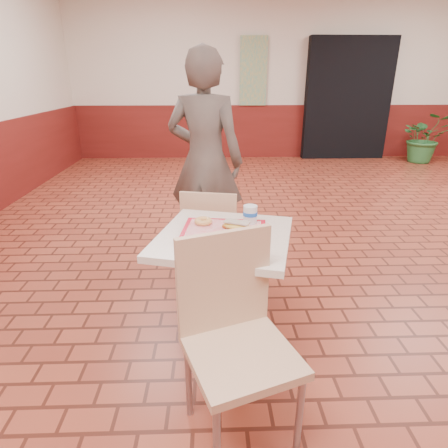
{
  "coord_description": "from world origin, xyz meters",
  "views": [
    {
      "loc": [
        -1.4,
        -2.5,
        1.52
      ],
      "look_at": [
        -1.34,
        -0.66,
        0.79
      ],
      "focal_mm": 30.0,
      "sensor_mm": 36.0,
      "label": 1
    }
  ],
  "objects_px": {
    "serving_tray": "(224,232)",
    "potted_plant": "(425,138)",
    "main_table": "(224,273)",
    "long_john_donut": "(236,226)",
    "ring_donut": "(203,221)",
    "customer": "(205,161)",
    "chair_main_back": "(212,238)",
    "chair_main_front": "(234,329)",
    "paper_cup": "(250,214)"
  },
  "relations": [
    {
      "from": "chair_main_front",
      "to": "ring_donut",
      "type": "bearing_deg",
      "value": 82.52
    },
    {
      "from": "chair_main_front",
      "to": "chair_main_back",
      "type": "bearing_deg",
      "value": 74.77
    },
    {
      "from": "chair_main_back",
      "to": "chair_main_front",
      "type": "bearing_deg",
      "value": 105.96
    },
    {
      "from": "chair_main_back",
      "to": "paper_cup",
      "type": "height_order",
      "value": "paper_cup"
    },
    {
      "from": "chair_main_front",
      "to": "chair_main_back",
      "type": "xyz_separation_m",
      "value": [
        -0.09,
        1.11,
        -0.06
      ]
    },
    {
      "from": "chair_main_back",
      "to": "serving_tray",
      "type": "xyz_separation_m",
      "value": [
        0.07,
        -0.58,
        0.29
      ]
    },
    {
      "from": "serving_tray",
      "to": "long_john_donut",
      "type": "distance_m",
      "value": 0.08
    },
    {
      "from": "customer",
      "to": "long_john_donut",
      "type": "bearing_deg",
      "value": 115.49
    },
    {
      "from": "serving_tray",
      "to": "chair_main_front",
      "type": "bearing_deg",
      "value": -87.15
    },
    {
      "from": "serving_tray",
      "to": "potted_plant",
      "type": "bearing_deg",
      "value": 52.34
    },
    {
      "from": "ring_donut",
      "to": "potted_plant",
      "type": "height_order",
      "value": "potted_plant"
    },
    {
      "from": "serving_tray",
      "to": "ring_donut",
      "type": "relative_size",
      "value": 4.54
    },
    {
      "from": "main_table",
      "to": "customer",
      "type": "height_order",
      "value": "customer"
    },
    {
      "from": "main_table",
      "to": "long_john_donut",
      "type": "relative_size",
      "value": 4.33
    },
    {
      "from": "serving_tray",
      "to": "potted_plant",
      "type": "height_order",
      "value": "potted_plant"
    },
    {
      "from": "customer",
      "to": "potted_plant",
      "type": "xyz_separation_m",
      "value": [
        4.02,
        3.86,
        -0.41
      ]
    },
    {
      "from": "customer",
      "to": "main_table",
      "type": "bearing_deg",
      "value": 112.42
    },
    {
      "from": "main_table",
      "to": "serving_tray",
      "type": "height_order",
      "value": "serving_tray"
    },
    {
      "from": "paper_cup",
      "to": "customer",
      "type": "bearing_deg",
      "value": 103.4
    },
    {
      "from": "main_table",
      "to": "paper_cup",
      "type": "height_order",
      "value": "paper_cup"
    },
    {
      "from": "chair_main_front",
      "to": "customer",
      "type": "height_order",
      "value": "customer"
    },
    {
      "from": "main_table",
      "to": "serving_tray",
      "type": "distance_m",
      "value": 0.25
    },
    {
      "from": "potted_plant",
      "to": "customer",
      "type": "bearing_deg",
      "value": -136.17
    },
    {
      "from": "chair_main_front",
      "to": "serving_tray",
      "type": "relative_size",
      "value": 2.07
    },
    {
      "from": "chair_main_back",
      "to": "potted_plant",
      "type": "distance_m",
      "value": 5.98
    },
    {
      "from": "chair_main_front",
      "to": "potted_plant",
      "type": "bearing_deg",
      "value": 35.14
    },
    {
      "from": "main_table",
      "to": "chair_main_front",
      "type": "bearing_deg",
      "value": -87.15
    },
    {
      "from": "customer",
      "to": "serving_tray",
      "type": "bearing_deg",
      "value": 112.42
    },
    {
      "from": "chair_main_front",
      "to": "main_table",
      "type": "bearing_deg",
      "value": 72.74
    },
    {
      "from": "main_table",
      "to": "customer",
      "type": "bearing_deg",
      "value": 95.4
    },
    {
      "from": "chair_main_front",
      "to": "chair_main_back",
      "type": "height_order",
      "value": "chair_main_front"
    },
    {
      "from": "ring_donut",
      "to": "potted_plant",
      "type": "relative_size",
      "value": 0.11
    },
    {
      "from": "customer",
      "to": "long_john_donut",
      "type": "height_order",
      "value": "customer"
    },
    {
      "from": "customer",
      "to": "serving_tray",
      "type": "xyz_separation_m",
      "value": [
        0.11,
        -1.2,
        -0.13
      ]
    },
    {
      "from": "main_table",
      "to": "serving_tray",
      "type": "relative_size",
      "value": 1.64
    },
    {
      "from": "chair_main_back",
      "to": "customer",
      "type": "bearing_deg",
      "value": -74.76
    },
    {
      "from": "chair_main_back",
      "to": "long_john_donut",
      "type": "distance_m",
      "value": 0.68
    },
    {
      "from": "ring_donut",
      "to": "long_john_donut",
      "type": "xyz_separation_m",
      "value": [
        0.18,
        -0.09,
        0.01
      ]
    },
    {
      "from": "serving_tray",
      "to": "ring_donut",
      "type": "bearing_deg",
      "value": 141.43
    },
    {
      "from": "long_john_donut",
      "to": "paper_cup",
      "type": "distance_m",
      "value": 0.13
    },
    {
      "from": "serving_tray",
      "to": "paper_cup",
      "type": "relative_size",
      "value": 4.48
    },
    {
      "from": "serving_tray",
      "to": "paper_cup",
      "type": "distance_m",
      "value": 0.19
    },
    {
      "from": "main_table",
      "to": "paper_cup",
      "type": "relative_size",
      "value": 7.33
    },
    {
      "from": "long_john_donut",
      "to": "chair_main_front",
      "type": "bearing_deg",
      "value": -94.23
    },
    {
      "from": "ring_donut",
      "to": "paper_cup",
      "type": "bearing_deg",
      "value": 1.79
    },
    {
      "from": "customer",
      "to": "potted_plant",
      "type": "distance_m",
      "value": 5.58
    },
    {
      "from": "chair_main_front",
      "to": "long_john_donut",
      "type": "xyz_separation_m",
      "value": [
        0.04,
        0.53,
        0.26
      ]
    },
    {
      "from": "chair_main_front",
      "to": "paper_cup",
      "type": "distance_m",
      "value": 0.7
    },
    {
      "from": "paper_cup",
      "to": "potted_plant",
      "type": "relative_size",
      "value": 0.11
    },
    {
      "from": "chair_main_back",
      "to": "ring_donut",
      "type": "xyz_separation_m",
      "value": [
        -0.04,
        -0.49,
        0.32
      ]
    }
  ]
}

